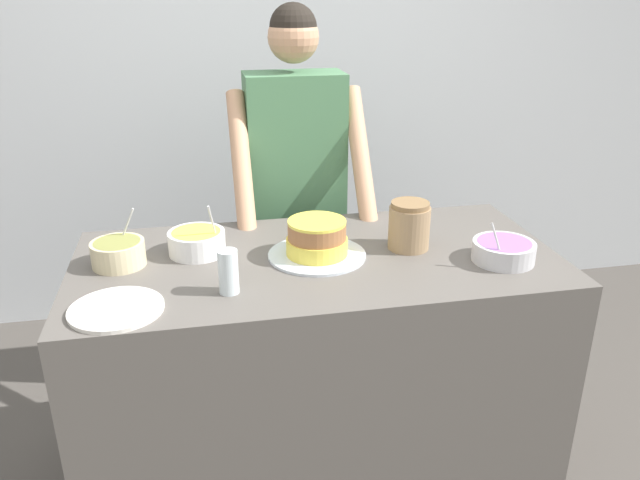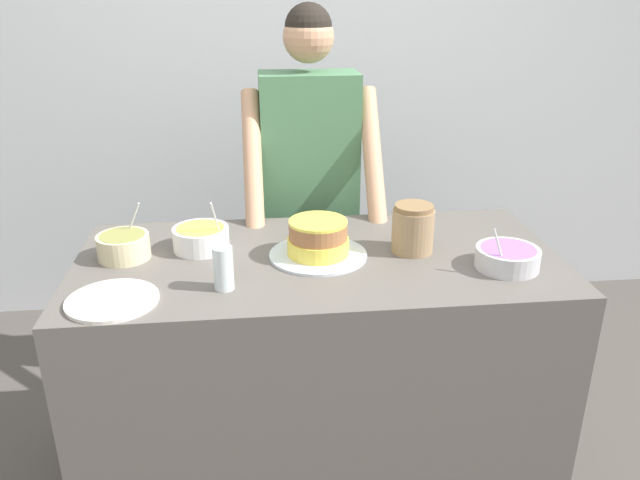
% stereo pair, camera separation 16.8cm
% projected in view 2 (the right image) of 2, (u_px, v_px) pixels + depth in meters
% --- Properties ---
extents(wall_back, '(10.00, 0.05, 2.60)m').
position_uv_depth(wall_back, '(289.00, 80.00, 3.35)').
color(wall_back, silver).
rests_on(wall_back, ground_plane).
extents(counter, '(1.65, 0.79, 0.92)m').
position_uv_depth(counter, '(318.00, 369.00, 2.31)').
color(counter, '#5B5651').
rests_on(counter, ground_plane).
extents(person_baker, '(0.56, 0.48, 1.72)m').
position_uv_depth(person_baker, '(310.00, 171.00, 2.68)').
color(person_baker, '#2D2D38').
rests_on(person_baker, ground_plane).
extents(cake, '(0.34, 0.34, 0.13)m').
position_uv_depth(cake, '(319.00, 241.00, 2.12)').
color(cake, silver).
rests_on(cake, counter).
extents(frosting_bowl_olive, '(0.18, 0.18, 0.18)m').
position_uv_depth(frosting_bowl_olive, '(123.00, 245.00, 2.11)').
color(frosting_bowl_olive, beige).
rests_on(frosting_bowl_olive, counter).
extents(frosting_bowl_purple, '(0.21, 0.21, 0.16)m').
position_uv_depth(frosting_bowl_purple, '(507.00, 257.00, 2.04)').
color(frosting_bowl_purple, silver).
rests_on(frosting_bowl_purple, counter).
extents(frosting_bowl_yellow, '(0.20, 0.20, 0.19)m').
position_uv_depth(frosting_bowl_yellow, '(201.00, 237.00, 2.18)').
color(frosting_bowl_yellow, white).
rests_on(frosting_bowl_yellow, counter).
extents(drinking_glass, '(0.06, 0.06, 0.14)m').
position_uv_depth(drinking_glass, '(223.00, 268.00, 1.89)').
color(drinking_glass, silver).
rests_on(drinking_glass, counter).
extents(ceramic_plate, '(0.27, 0.27, 0.01)m').
position_uv_depth(ceramic_plate, '(112.00, 300.00, 1.83)').
color(ceramic_plate, white).
rests_on(ceramic_plate, counter).
extents(stoneware_jar, '(0.14, 0.14, 0.17)m').
position_uv_depth(stoneware_jar, '(413.00, 229.00, 2.15)').
color(stoneware_jar, '#9E7F5B').
rests_on(stoneware_jar, counter).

